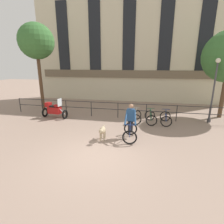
% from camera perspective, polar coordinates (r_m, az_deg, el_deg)
% --- Properties ---
extents(ground_plane, '(60.00, 60.00, 0.00)m').
position_cam_1_polar(ground_plane, '(7.20, -5.31, -14.17)').
color(ground_plane, gray).
extents(canal_railing, '(15.05, 0.05, 1.05)m').
position_cam_1_polar(canal_railing, '(11.68, 1.96, 1.44)').
color(canal_railing, '#232326').
rests_on(canal_railing, ground_plane).
extents(building_facade, '(18.00, 0.72, 10.95)m').
position_cam_1_polar(building_facade, '(17.16, 5.63, 21.84)').
color(building_facade, beige).
rests_on(building_facade, ground_plane).
extents(cyclist_with_bike, '(0.75, 1.21, 1.70)m').
position_cam_1_polar(cyclist_with_bike, '(8.48, 6.04, -3.78)').
color(cyclist_with_bike, black).
rests_on(cyclist_with_bike, ground_plane).
extents(dog, '(0.30, 0.95, 0.68)m').
position_cam_1_polar(dog, '(8.34, -3.17, -6.12)').
color(dog, tan).
rests_on(dog, ground_plane).
extents(parked_motorcycle, '(1.74, 0.80, 1.35)m').
position_cam_1_polar(parked_motorcycle, '(12.34, -18.33, 0.71)').
color(parked_motorcycle, black).
rests_on(parked_motorcycle, ground_plane).
extents(parked_bicycle_near_lamp, '(0.71, 1.14, 0.86)m').
position_cam_1_polar(parked_bicycle_near_lamp, '(11.00, 7.85, -1.49)').
color(parked_bicycle_near_lamp, black).
rests_on(parked_bicycle_near_lamp, ground_plane).
extents(parked_bicycle_mid_left, '(0.76, 1.17, 0.86)m').
position_cam_1_polar(parked_bicycle_mid_left, '(10.99, 12.51, -1.75)').
color(parked_bicycle_mid_left, black).
rests_on(parked_bicycle_mid_left, ground_plane).
extents(parked_bicycle_mid_right, '(0.69, 1.13, 0.86)m').
position_cam_1_polar(parked_bicycle_mid_right, '(11.05, 17.14, -1.99)').
color(parked_bicycle_mid_right, black).
rests_on(parked_bicycle_mid_right, ground_plane).
extents(street_lamp, '(0.28, 0.28, 3.86)m').
position_cam_1_polar(street_lamp, '(12.18, 30.35, 6.98)').
color(street_lamp, '#424247').
rests_on(street_lamp, ground_plane).
extents(tree_canalside_left, '(2.62, 2.62, 6.46)m').
position_cam_1_polar(tree_canalside_left, '(15.07, -23.48, 20.27)').
color(tree_canalside_left, brown).
rests_on(tree_canalside_left, ground_plane).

